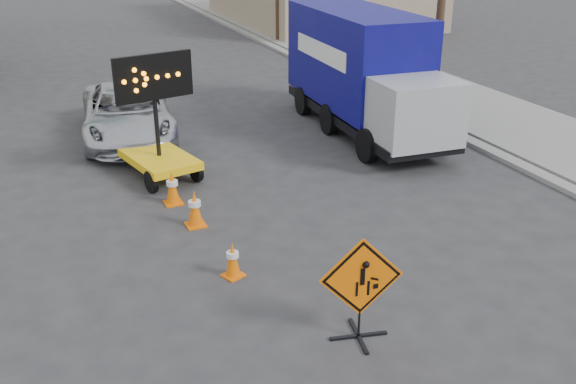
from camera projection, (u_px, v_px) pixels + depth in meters
ground at (363, 330)px, 10.11m from camera, size 100.00×100.00×0.00m
curb_right at (343, 80)px, 25.34m from camera, size 0.40×60.00×0.12m
sidewalk_right at (393, 75)px, 26.14m from camera, size 4.00×60.00×0.15m
construction_sign at (361, 287)px, 9.59m from camera, size 1.28×0.91×1.72m
arrow_board at (159, 151)px, 15.77m from camera, size 1.92×2.42×3.09m
pickup_truck at (127, 113)px, 18.63m from camera, size 3.10×5.67×1.51m
box_truck at (363, 79)px, 18.93m from camera, size 2.64×7.49×3.51m
cone_a at (233, 259)px, 11.50m from camera, size 0.46×0.46×0.69m
cone_b at (195, 208)px, 13.37m from camera, size 0.42×0.42×0.81m
cone_c at (172, 187)px, 14.42m from camera, size 0.41×0.41×0.80m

